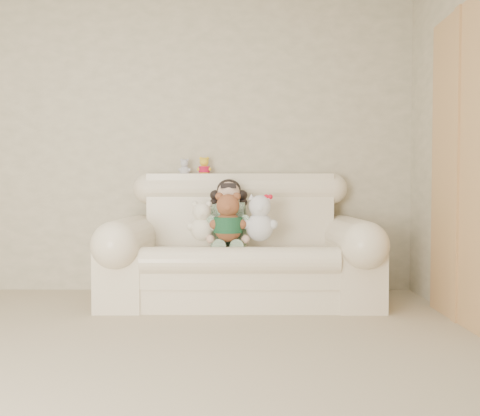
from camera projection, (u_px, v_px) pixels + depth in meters
name	position (u px, v px, depth m)	size (l,w,h in m)	color
floor	(55.00, 410.00, 2.06)	(5.00, 5.00, 0.00)	tan
wall_back	(156.00, 143.00, 4.52)	(4.50, 4.50, 0.00)	beige
sofa	(240.00, 237.00, 4.04)	(2.10, 0.95, 1.03)	#FBF0CA
door_panel	(461.00, 166.00, 3.41)	(0.06, 0.90, 2.10)	#A57646
seated_child	(229.00, 213.00, 4.11)	(0.34, 0.42, 0.57)	#2D6A33
brown_teddy	(228.00, 212.00, 3.88)	(0.28, 0.21, 0.44)	brown
white_cat	(260.00, 213.00, 3.91)	(0.27, 0.21, 0.43)	silver
cream_teddy	(202.00, 217.00, 3.93)	(0.23, 0.18, 0.36)	white
yellow_mini_bear	(204.00, 165.00, 4.39)	(0.12, 0.09, 0.19)	yellow
grey_mini_plush	(185.00, 166.00, 4.40)	(0.11, 0.09, 0.17)	silver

